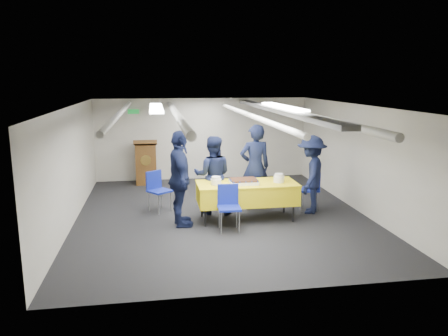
{
  "coord_description": "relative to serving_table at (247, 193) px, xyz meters",
  "views": [
    {
      "loc": [
        -1.35,
        -8.81,
        2.84
      ],
      "look_at": [
        0.03,
        -0.2,
        1.05
      ],
      "focal_mm": 35.0,
      "sensor_mm": 36.0,
      "label": 1
    }
  ],
  "objects": [
    {
      "name": "sailor_a",
      "position": [
        0.34,
        0.75,
        0.38
      ],
      "size": [
        0.72,
        0.5,
        1.88
      ],
      "primitive_type": "imported",
      "rotation": [
        0.0,
        0.0,
        3.22
      ],
      "color": "black",
      "rests_on": "ground"
    },
    {
      "name": "chair_near",
      "position": [
        -0.47,
        -0.54,
        -0.03
      ],
      "size": [
        0.44,
        0.44,
        0.87
      ],
      "color": "gray",
      "rests_on": "ground"
    },
    {
      "name": "serving_table",
      "position": [
        0.0,
        0.0,
        0.0
      ],
      "size": [
        2.02,
        0.88,
        0.77
      ],
      "color": "black",
      "rests_on": "ground"
    },
    {
      "name": "sailor_d",
      "position": [
        1.45,
        0.25,
        0.28
      ],
      "size": [
        1.06,
        1.25,
        1.67
      ],
      "primitive_type": "imported",
      "rotation": [
        0.0,
        0.0,
        -2.06
      ],
      "color": "black",
      "rests_on": "ground"
    },
    {
      "name": "sheet_cake",
      "position": [
        -0.08,
        -0.06,
        0.26
      ],
      "size": [
        0.56,
        0.44,
        0.1
      ],
      "color": "white",
      "rests_on": "serving_table"
    },
    {
      "name": "sailor_b",
      "position": [
        -0.63,
        0.54,
        0.27
      ],
      "size": [
        0.91,
        0.77,
        1.67
      ],
      "primitive_type": "imported",
      "rotation": [
        0.0,
        0.0,
        2.95
      ],
      "color": "black",
      "rests_on": "ground"
    },
    {
      "name": "ground",
      "position": [
        -0.47,
        0.4,
        -0.56
      ],
      "size": [
        7.0,
        7.0,
        0.0
      ],
      "primitive_type": "plane",
      "color": "black",
      "rests_on": "ground"
    },
    {
      "name": "chair_left",
      "position": [
        -1.8,
        0.92,
        -0.03
      ],
      "size": [
        0.59,
        0.59,
        0.87
      ],
      "color": "gray",
      "rests_on": "ground"
    },
    {
      "name": "chair_right",
      "position": [
        1.56,
        0.47,
        -0.03
      ],
      "size": [
        0.45,
        0.45,
        0.87
      ],
      "color": "gray",
      "rests_on": "ground"
    },
    {
      "name": "podium",
      "position": [
        -2.07,
        3.45,
        0.05
      ],
      "size": [
        0.62,
        0.53,
        1.25
      ],
      "color": "brown",
      "rests_on": "ground"
    },
    {
      "name": "plate_stack_right",
      "position": [
        0.65,
        -0.05,
        0.29
      ],
      "size": [
        0.22,
        0.22,
        0.18
      ],
      "color": "white",
      "rests_on": "serving_table"
    },
    {
      "name": "sailor_c",
      "position": [
        -1.36,
        -0.18,
        0.38
      ],
      "size": [
        0.53,
        1.13,
        1.88
      ],
      "primitive_type": "imported",
      "rotation": [
        0.0,
        0.0,
        1.64
      ],
      "color": "black",
      "rests_on": "ground"
    },
    {
      "name": "room_shell",
      "position": [
        -0.38,
        0.81,
        1.25
      ],
      "size": [
        6.0,
        7.0,
        2.3
      ],
      "color": "beige",
      "rests_on": "ground"
    },
    {
      "name": "plate_stack_left",
      "position": [
        -0.64,
        -0.05,
        0.29
      ],
      "size": [
        0.21,
        0.21,
        0.16
      ],
      "color": "white",
      "rests_on": "serving_table"
    }
  ]
}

